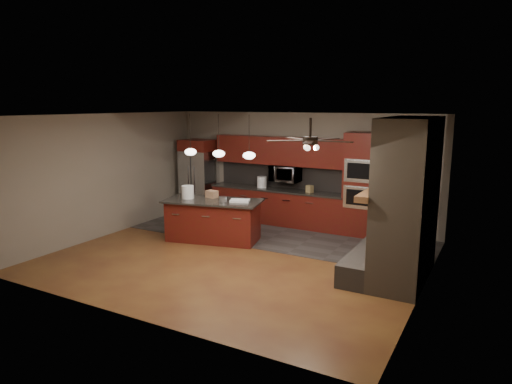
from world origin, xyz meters
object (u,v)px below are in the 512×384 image
Objects in this scene: counter_box at (310,189)px; kitchen_island at (213,220)px; paint_can at (223,199)px; paint_tray at (240,201)px; counter_bucket at (262,182)px; oven_tower at (363,185)px; refrigerator at (199,177)px; microwave at (285,174)px; cardboard_box at (212,194)px; white_bucket at (188,192)px.

kitchen_island is at bearing -104.46° from counter_box.
counter_box reaches higher than paint_can.
counter_bucket is at bearing 81.48° from paint_tray.
oven_tower reaches higher than counter_bucket.
paint_can is 0.37m from paint_tray.
oven_tower is 5.73× the size of paint_tray.
refrigerator is at bearing 121.47° from paint_tray.
oven_tower reaches higher than kitchen_island.
paint_can is 0.41× the size of paint_tray.
oven_tower is 14.00× the size of paint_can.
counter_box is at bearing -178.09° from oven_tower.
oven_tower is 3.25× the size of microwave.
counter_box is at bearing 57.43° from cardboard_box.
white_bucket is at bearing -122.85° from microwave.
paint_can is at bearing -140.86° from oven_tower.
counter_box is at bearing 44.56° from white_bucket.
cardboard_box is (-0.18, 0.23, 0.53)m from kitchen_island.
cardboard_box is at bearing -149.28° from oven_tower.
oven_tower is 3.98m from white_bucket.
counter_bucket reaches higher than cardboard_box.
kitchen_island is 0.85m from white_bucket.
white_bucket is 2.25m from counter_bucket.
refrigerator is at bearing -177.58° from counter_bucket.
microwave is 2.58m from refrigerator.
microwave is at bearing 55.51° from kitchen_island.
refrigerator reaches higher than paint_can.
white_bucket is 1.71× the size of paint_can.
counter_bucket is (1.92, 0.08, 0.01)m from refrigerator.
microwave is at bearing -164.87° from counter_box.
white_bucket reaches higher than counter_bucket.
paint_can is at bearing -98.17° from counter_box.
kitchen_island is 13.26× the size of counter_box.
microwave is 0.36× the size of refrigerator.
paint_tray is (-0.20, -1.89, -0.36)m from microwave.
microwave reaches higher than cardboard_box.
microwave is 4.30× the size of paint_can.
paint_can is at bearing -17.45° from cardboard_box.
oven_tower is at bearing 0.93° from refrigerator.
paint_can is 2.04m from counter_bucket.
microwave is 0.77m from counter_box.
white_bucket is at bearing 171.18° from paint_tray.
oven_tower is at bearing 42.61° from cardboard_box.
cardboard_box is at bearing 150.66° from paint_can.
white_bucket is 1.68× the size of counter_box.
counter_bucket is at bearing 90.72° from cardboard_box.
white_bucket is 0.89m from paint_can.
paint_can is 0.54m from cardboard_box.
kitchen_island is (-0.81, -2.05, -0.83)m from microwave.
paint_can is 2.32m from counter_box.
counter_bucket is (0.76, 2.11, -0.03)m from white_bucket.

